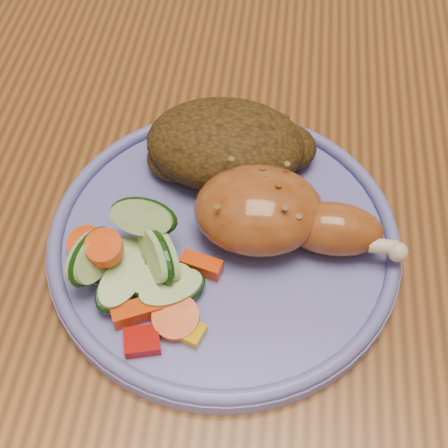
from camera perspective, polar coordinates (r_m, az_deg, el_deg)
The scene contains 6 objects.
dining_table at distance 0.58m, azimuth 10.51°, elevation -0.82°, with size 0.90×1.40×0.75m.
plate at distance 0.45m, azimuth 0.00°, elevation -1.58°, with size 0.25×0.25×0.01m, color #6062B2.
plate_rim at distance 0.44m, azimuth 0.00°, elevation -0.77°, with size 0.25×0.25×0.01m, color #6062B2.
chicken_leg at distance 0.43m, azimuth 4.84°, elevation 0.89°, with size 0.15×0.08×0.05m.
rice_pilaf at distance 0.48m, azimuth 0.45°, elevation 7.18°, with size 0.13×0.09×0.05m.
vegetable_pile at distance 0.42m, azimuth -7.88°, elevation -3.98°, with size 0.11×0.11×0.05m.
Camera 1 is at (-0.07, -0.34, 1.13)m, focal length 50.00 mm.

